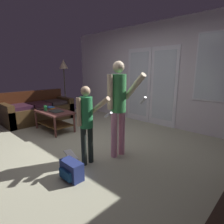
{
  "coord_description": "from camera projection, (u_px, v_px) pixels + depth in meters",
  "views": [
    {
      "loc": [
        2.7,
        -2.05,
        1.44
      ],
      "look_at": [
        0.69,
        0.04,
        0.77
      ],
      "focal_mm": 29.58,
      "sensor_mm": 36.0,
      "label": 1
    }
  ],
  "objects": [
    {
      "name": "tv_remote_black",
      "position": [
        40.0,
        109.0,
        4.52
      ],
      "size": [
        0.17,
        0.14,
        0.02
      ],
      "primitive_type": "cube",
      "rotation": [
        0.0,
        0.0,
        0.6
      ],
      "color": "black",
      "rests_on": "coffee_table"
    },
    {
      "name": "backpack",
      "position": [
        71.0,
        170.0,
        2.48
      ],
      "size": [
        0.34,
        0.21,
        0.25
      ],
      "color": "navy",
      "rests_on": "ground_plane"
    },
    {
      "name": "coffee_table",
      "position": [
        54.0,
        116.0,
        4.42
      ],
      "size": [
        0.99,
        0.56,
        0.48
      ],
      "color": "brown",
      "rests_on": "ground_plane"
    },
    {
      "name": "person_adult",
      "position": [
        119.0,
        101.0,
        2.97
      ],
      "size": [
        0.58,
        0.43,
        1.57
      ],
      "color": "pink",
      "rests_on": "ground_plane"
    },
    {
      "name": "cup_near_edge",
      "position": [
        46.0,
        108.0,
        4.44
      ],
      "size": [
        0.08,
        0.08,
        0.11
      ],
      "primitive_type": "cylinder",
      "color": "#2A8E45",
      "rests_on": "coffee_table"
    },
    {
      "name": "laptop_closed",
      "position": [
        56.0,
        111.0,
        4.33
      ],
      "size": [
        0.31,
        0.24,
        0.02
      ],
      "primitive_type": "cube",
      "rotation": [
        0.0,
        0.0,
        -0.02
      ],
      "color": "#303C37",
      "rests_on": "coffee_table"
    },
    {
      "name": "leather_couch",
      "position": [
        38.0,
        110.0,
        5.3
      ],
      "size": [
        0.88,
        1.84,
        0.84
      ],
      "color": "#402D19",
      "rests_on": "ground_plane"
    },
    {
      "name": "wall_back_with_doors",
      "position": [
        153.0,
        76.0,
        4.87
      ],
      "size": [
        5.93,
        0.09,
        2.64
      ],
      "color": "silver",
      "rests_on": "ground_plane"
    },
    {
      "name": "ground_plane",
      "position": [
        85.0,
        146.0,
        3.59
      ],
      "size": [
        5.93,
        4.61,
        0.02
      ],
      "primitive_type": "cube",
      "color": "#ACAA8E"
    },
    {
      "name": "person_child",
      "position": [
        87.0,
        119.0,
        2.74
      ],
      "size": [
        0.51,
        0.33,
        1.21
      ],
      "color": "black",
      "rests_on": "ground_plane"
    },
    {
      "name": "loose_keyboard",
      "position": [
        71.0,
        155.0,
        3.17
      ],
      "size": [
        0.46,
        0.25,
        0.02
      ],
      "color": "white",
      "rests_on": "ground_plane"
    },
    {
      "name": "book_stack",
      "position": [
        50.0,
        108.0,
        4.68
      ],
      "size": [
        0.23,
        0.17,
        0.05
      ],
      "color": "orange",
      "rests_on": "coffee_table"
    },
    {
      "name": "floor_lamp",
      "position": [
        64.0,
        68.0,
        6.02
      ],
      "size": [
        0.28,
        0.28,
        1.76
      ],
      "color": "#38372E",
      "rests_on": "ground_plane"
    }
  ]
}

